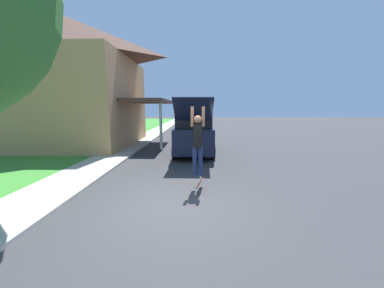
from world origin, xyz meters
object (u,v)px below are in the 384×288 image
Objects in this scene: skateboard at (199,183)px; skateboarder at (198,140)px; suv_parked at (194,132)px; car_down_street at (189,127)px.

skateboarder is at bearing 110.82° from skateboard.
skateboard is (0.05, -0.14, -1.26)m from skateboarder.
skateboard is at bearing -87.62° from suv_parked.
car_down_street is 14.85m from skateboarder.
suv_parked reaches higher than skateboarder.
suv_parked is 7.20× the size of skateboard.
suv_parked reaches higher than skateboard.
skateboarder is 1.27m from skateboard.
car_down_street is 2.02× the size of skateboarder.
suv_parked is 2.69× the size of skateboarder.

